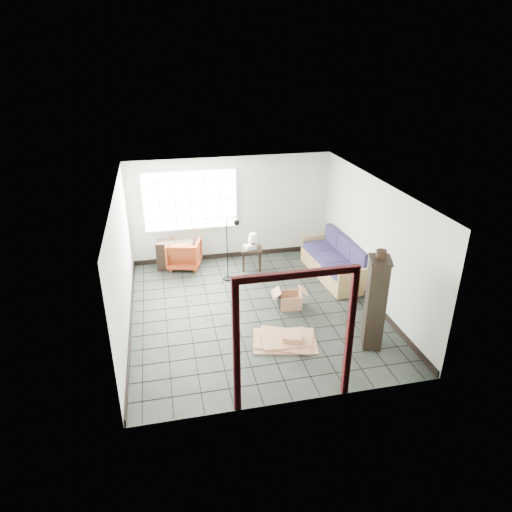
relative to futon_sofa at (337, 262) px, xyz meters
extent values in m
plane|color=black|center=(-2.22, -1.14, -0.34)|extent=(5.50, 5.50, 0.00)
cube|color=silver|center=(-2.22, 1.61, 0.96)|extent=(5.00, 0.02, 2.60)
cube|color=silver|center=(-2.22, -3.89, 0.96)|extent=(5.00, 0.02, 2.60)
cube|color=silver|center=(-4.72, -1.14, 0.96)|extent=(0.02, 5.50, 2.60)
cube|color=silver|center=(0.28, -1.14, 0.96)|extent=(0.02, 5.50, 2.60)
cube|color=white|center=(-2.22, -1.14, 2.26)|extent=(5.00, 5.50, 0.02)
cube|color=black|center=(-2.22, 1.59, -0.28)|extent=(4.95, 0.03, 0.12)
cube|color=black|center=(-4.70, -1.14, -0.28)|extent=(0.03, 5.45, 0.12)
cube|color=black|center=(0.26, -1.14, -0.28)|extent=(0.03, 5.45, 0.12)
cube|color=silver|center=(-3.22, 1.57, 1.26)|extent=(2.32, 0.06, 1.52)
cube|color=white|center=(-3.22, 1.53, 1.26)|extent=(2.20, 0.02, 1.40)
cube|color=#3A0D0F|center=(-3.07, -3.84, 0.71)|extent=(0.10, 0.08, 2.10)
cube|color=#3A0D0F|center=(-1.37, -3.84, 0.71)|extent=(0.10, 0.08, 2.10)
cube|color=#3A0D0F|center=(-2.22, -3.84, 1.81)|extent=(1.80, 0.08, 0.10)
cube|color=#A5894A|center=(-0.07, 0.00, -0.16)|extent=(0.95, 2.07, 0.36)
cube|color=#A5894A|center=(0.01, -1.04, -0.02)|extent=(0.81, 0.12, 0.65)
cube|color=#A5894A|center=(-0.14, 1.03, -0.02)|extent=(0.81, 0.12, 0.65)
cube|color=#A5894A|center=(0.30, 0.02, 0.21)|extent=(0.22, 2.02, 0.71)
cube|color=#1F173B|center=(-0.04, -0.67, 0.10)|extent=(0.77, 0.70, 0.16)
cube|color=#1F173B|center=(0.25, -0.65, 0.34)|extent=(0.19, 0.66, 0.53)
cube|color=#1F173B|center=(-0.09, -0.01, 0.10)|extent=(0.77, 0.70, 0.16)
cube|color=#1F173B|center=(0.21, 0.01, 0.34)|extent=(0.19, 0.66, 0.53)
cube|color=#1F173B|center=(-0.13, 0.66, 0.10)|extent=(0.77, 0.70, 0.16)
cube|color=#1F173B|center=(0.16, 0.68, 0.34)|extent=(0.19, 0.66, 0.53)
imported|color=maroon|center=(-3.46, 1.26, 0.05)|extent=(0.92, 0.88, 0.78)
cube|color=black|center=(-1.87, 0.82, 0.17)|extent=(0.58, 0.58, 0.06)
cube|color=black|center=(-2.10, 0.67, -0.09)|extent=(0.06, 0.06, 0.50)
cube|color=black|center=(-1.71, 0.59, -0.09)|extent=(0.06, 0.06, 0.50)
cube|color=black|center=(-2.03, 1.06, -0.09)|extent=(0.06, 0.06, 0.50)
cube|color=black|center=(-1.64, 0.98, -0.09)|extent=(0.06, 0.06, 0.50)
cylinder|color=black|center=(-1.84, 0.80, 0.27)|extent=(0.11, 0.11, 0.13)
cylinder|color=black|center=(-1.84, 0.80, 0.38)|extent=(0.03, 0.03, 0.09)
cone|color=#F8F6CB|center=(-1.84, 0.80, 0.48)|extent=(0.28, 0.28, 0.19)
cube|color=silver|center=(-1.92, 0.78, 0.25)|extent=(0.31, 0.27, 0.10)
cylinder|color=black|center=(-2.05, 0.75, 0.25)|extent=(0.03, 0.06, 0.06)
cylinder|color=black|center=(-2.53, 0.38, -0.33)|extent=(0.27, 0.27, 0.03)
cylinder|color=black|center=(-2.53, 0.38, 0.40)|extent=(0.03, 0.03, 1.44)
cylinder|color=black|center=(-2.43, 0.32, 1.15)|extent=(0.24, 0.06, 0.13)
sphere|color=black|center=(-2.32, 0.26, 1.09)|extent=(0.15, 0.15, 0.13)
cube|color=black|center=(-3.68, 1.26, 0.00)|extent=(0.93, 0.49, 0.69)
cube|color=black|center=(-3.68, 1.26, 0.01)|extent=(0.87, 0.43, 0.03)
cube|color=black|center=(-0.41, -2.75, 0.51)|extent=(0.44, 0.51, 1.70)
cube|color=black|center=(-0.41, -2.75, 1.35)|extent=(0.49, 0.56, 0.04)
cylinder|color=black|center=(-0.39, -2.71, 1.44)|extent=(0.20, 0.20, 0.13)
cube|color=#AA7152|center=(-1.48, -1.16, -0.33)|extent=(0.48, 0.40, 0.02)
cube|color=black|center=(-1.70, -1.14, -0.19)|extent=(0.05, 0.36, 0.30)
cube|color=#AA7152|center=(-1.26, -1.18, -0.19)|extent=(0.05, 0.36, 0.30)
cube|color=#AA7152|center=(-1.50, -1.33, -0.19)|extent=(0.45, 0.06, 0.30)
cube|color=#AA7152|center=(-1.46, -0.98, -0.19)|extent=(0.45, 0.06, 0.30)
cube|color=#AA7152|center=(-1.77, -1.13, 0.02)|extent=(0.20, 0.37, 0.12)
cube|color=#AA7152|center=(-1.19, -1.18, 0.02)|extent=(0.20, 0.37, 0.12)
cube|color=#AA7152|center=(-1.91, -2.33, -0.33)|extent=(1.30, 1.04, 0.02)
cube|color=#AA7152|center=(-1.91, -2.33, -0.31)|extent=(1.22, 1.09, 0.02)
cube|color=#AA7152|center=(-1.91, -2.33, -0.28)|extent=(0.90, 0.67, 0.02)
cube|color=#AA7152|center=(-1.79, -2.42, -0.22)|extent=(0.41, 0.37, 0.10)
camera|label=1|loc=(-3.93, -9.06, 4.55)|focal=32.00mm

